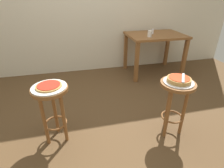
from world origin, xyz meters
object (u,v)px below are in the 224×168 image
Objects in this scene: pizza_server_knife at (183,78)px; stool_foreground at (176,97)px; cup_near_edge at (150,34)px; condiment_shaker at (153,32)px; serving_plate_foreground at (178,82)px; pizza_foreground at (179,80)px; dining_table at (155,40)px; serving_plate_middle at (49,87)px; stool_middle at (52,103)px; pizza_middle at (49,86)px.

stool_foreground is at bearing 89.80° from pizza_server_knife.
pizza_server_knife is at bearing -100.90° from cup_near_edge.
condiment_shaker is (0.15, 0.20, -0.01)m from cup_near_edge.
serving_plate_foreground is 0.07m from pizza_server_knife.
pizza_foreground reaches higher than serving_plate_foreground.
condiment_shaker is at bearing 159.65° from dining_table.
dining_table is at bearing 39.13° from serving_plate_middle.
stool_foreground and stool_middle have the same top height.
stool_foreground is 1.00× the size of stool_middle.
cup_near_edge reaches higher than serving_plate_middle.
dining_table is at bearing 41.86° from cup_near_edge.
dining_table reaches higher than serving_plate_middle.
pizza_foreground is at bearing -8.45° from serving_plate_middle.
condiment_shaker is at bearing 40.40° from serving_plate_middle.
serving_plate_middle is at bearing 171.55° from pizza_foreground.
stool_foreground is at bearing -90.00° from serving_plate_foreground.
pizza_middle is (0.00, 0.00, 0.19)m from stool_middle.
serving_plate_foreground is at bearing -8.45° from stool_middle.
pizza_foreground is at bearing -107.55° from dining_table.
stool_foreground is 2.11× the size of serving_plate_foreground.
serving_plate_middle is 1.37× the size of pizza_middle.
serving_plate_middle is 2.27m from condiment_shaker.
pizza_foreground is 2.13× the size of cup_near_edge.
condiment_shaker is (0.46, 1.66, 0.16)m from serving_plate_foreground.
condiment_shaker is (0.46, 1.66, 0.33)m from stool_foreground.
stool_middle is 0.19m from pizza_middle.
stool_foreground is at bearing -107.55° from dining_table.
serving_plate_middle is (-1.26, 0.19, 0.18)m from stool_foreground.
serving_plate_foreground and serving_plate_middle have the same top height.
dining_table is 0.32m from cup_near_edge.
pizza_foreground is 0.71× the size of serving_plate_middle.
stool_middle is 1.33m from pizza_server_knife.
serving_plate_foreground is 1.28m from serving_plate_middle.
pizza_server_knife is (-0.28, -1.47, -0.11)m from cup_near_edge.
serving_plate_foreground is at bearing -107.55° from dining_table.
serving_plate_middle is at bearing 114.37° from pizza_server_knife.
stool_middle is 0.18m from serving_plate_middle.
stool_middle is 2.30m from dining_table.
pizza_foreground is 1.72m from dining_table.
serving_plate_foreground is (0.00, 0.00, 0.18)m from stool_foreground.
dining_table is (0.52, 1.64, -0.03)m from pizza_foreground.
pizza_foreground is 0.97× the size of pizza_middle.
stool_middle is (-1.26, 0.19, 0.00)m from stool_foreground.
stool_foreground is at bearing 0.00° from pizza_foreground.
stool_middle is 2.05m from cup_near_edge.
serving_plate_middle is 1.31m from pizza_server_knife.
pizza_server_knife is (1.29, -0.21, 0.06)m from serving_plate_middle.
pizza_middle is at bearing 90.00° from stool_middle.
serving_plate_foreground is at bearing -8.45° from pizza_middle.
pizza_middle is (0.00, 0.00, 0.02)m from serving_plate_middle.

